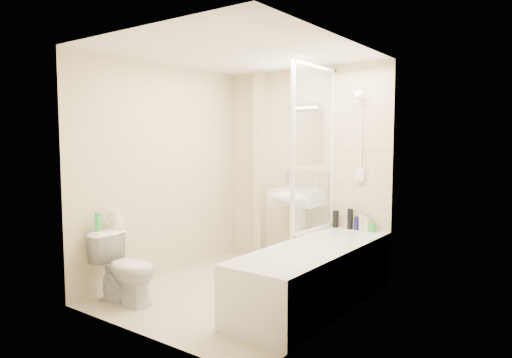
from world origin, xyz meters
The scene contains 25 objects.
floor centered at (0.00, 0.00, 0.00)m, with size 2.50×2.50×0.00m, color beige.
wall_back centered at (0.00, 1.25, 1.20)m, with size 2.20×0.02×2.40m, color beige.
wall_left centered at (-1.10, 0.00, 1.20)m, with size 0.02×2.50×2.40m, color beige.
wall_right centered at (1.10, 0.00, 1.20)m, with size 0.02×2.50×2.40m, color beige.
ceiling centered at (0.00, 0.00, 2.40)m, with size 2.20×2.50×0.02m, color white.
tile_back centered at (0.75, 1.24, 1.42)m, with size 0.70×0.01×1.75m, color beige.
tile_right centered at (1.09, 0.20, 1.42)m, with size 0.01×2.10×1.75m, color beige.
pipe_boxing centered at (-0.62, 1.19, 1.20)m, with size 0.12×0.12×2.40m, color beige.
splashback centered at (0.05, 1.24, 1.03)m, with size 0.60×0.01×0.30m, color beige.
mirror centered at (0.05, 1.24, 1.58)m, with size 0.46×0.01×0.60m, color white.
strip_light centered at (0.05, 1.22, 1.95)m, with size 0.42×0.07×0.07m, color silver.
bathtub centered at (0.75, 0.20, 0.29)m, with size 0.70×2.10×0.55m.
shower_screen centered at (0.40, 0.80, 1.45)m, with size 0.04×0.92×1.80m.
shower_fixture centered at (0.75, 1.19, 1.55)m, with size 0.10×0.16×0.99m.
pedestal_sink centered at (0.05, 1.01, 0.77)m, with size 0.57×0.51×1.10m.
bottle_black_a centered at (0.49, 1.16, 0.65)m, with size 0.07×0.07×0.19m, color black.
bottle_black_b centered at (0.66, 1.16, 0.66)m, with size 0.06×0.06×0.23m, color black.
bottle_blue centered at (0.74, 1.16, 0.62)m, with size 0.05×0.05×0.15m, color navy.
bottle_cream centered at (0.80, 1.16, 0.64)m, with size 0.06×0.06×0.18m, color beige.
bottle_white_b centered at (0.86, 1.16, 0.63)m, with size 0.06×0.06×0.15m, color white.
bottle_green centered at (0.93, 1.16, 0.60)m, with size 0.07×0.07×0.10m, color green.
toilet centered at (-0.72, -0.85, 0.34)m, with size 0.69×0.43×0.67m, color white.
toilet_roll_lower centered at (-0.97, -0.75, 0.72)m, with size 0.12×0.12×0.10m, color white.
toilet_roll_upper centered at (-0.97, -0.78, 0.82)m, with size 0.12×0.12×0.09m, color white.
green_bottle centered at (-1.00, -0.95, 0.76)m, with size 0.06×0.06×0.18m, color #28C358.
Camera 1 is at (2.80, -3.55, 1.56)m, focal length 32.00 mm.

